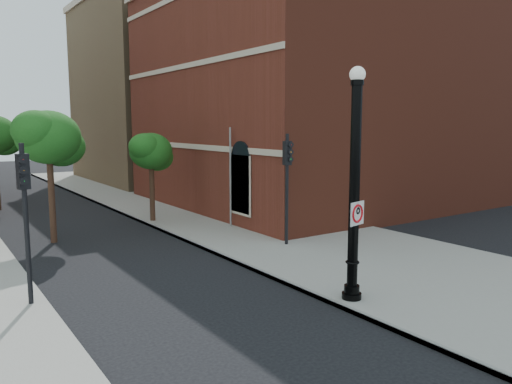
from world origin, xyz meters
TOP-DOWN VIEW (x-y plane):
  - ground at (0.00, 0.00)m, footprint 120.00×120.00m
  - sidewalk_right at (6.00, 10.00)m, footprint 8.00×60.00m
  - curb_edge at (2.05, 10.00)m, footprint 0.10×60.00m
  - brick_wall_building at (16.00, 14.00)m, footprint 22.30×16.30m
  - bg_building_tan_b at (16.00, 30.00)m, footprint 22.00×14.00m
  - lamppost at (2.56, -0.09)m, footprint 0.51×0.51m
  - no_parking_sign at (2.53, -0.25)m, footprint 0.59×0.17m
  - traffic_signal_left at (-4.39, 4.21)m, footprint 0.30×0.36m
  - traffic_signal_right at (4.80, 5.55)m, footprint 0.31×0.37m
  - utility_pole at (4.80, 9.59)m, footprint 0.09×0.09m
  - street_tree_a at (-2.25, 11.35)m, footprint 2.85×2.58m
  - street_tree_c at (2.49, 12.84)m, footprint 2.34×2.11m

SIDE VIEW (x-z plane):
  - ground at x=0.00m, z-range 0.00..0.00m
  - sidewalk_right at x=6.00m, z-range 0.00..0.12m
  - curb_edge at x=2.05m, z-range 0.00..0.14m
  - utility_pole at x=4.80m, z-range 0.00..4.47m
  - no_parking_sign at x=2.53m, z-range 2.09..2.69m
  - lamppost at x=2.56m, z-range -0.23..5.79m
  - traffic_signal_left at x=-4.39m, z-range 0.72..4.88m
  - traffic_signal_right at x=4.80m, z-range 0.74..5.01m
  - street_tree_c at x=2.49m, z-range 1.21..5.42m
  - street_tree_a at x=-2.25m, z-range 1.48..6.62m
  - brick_wall_building at x=16.00m, z-range 0.01..12.51m
  - bg_building_tan_b at x=16.00m, z-range 0.00..14.00m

